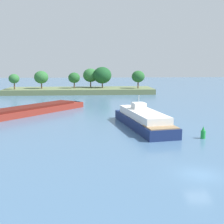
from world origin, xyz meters
The scene contains 5 objects.
ground_plane centered at (0.00, 0.00, 0.00)m, with size 400.00×400.00×0.00m, color #476B8E.
treeline_island centered at (-13.97, 83.14, 2.75)m, with size 54.38×15.46×9.69m.
white_riverboat centered at (-1.78, 22.52, 1.39)m, with size 8.28×20.16×5.46m.
cargo_barge centered at (-25.00, 37.07, 0.99)m, with size 23.39×26.38×5.91m.
channel_buoy_green centered at (5.85, 14.18, 0.81)m, with size 0.70×0.70×1.90m.
Camera 1 is at (-10.89, -27.80, 11.24)m, focal length 47.32 mm.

